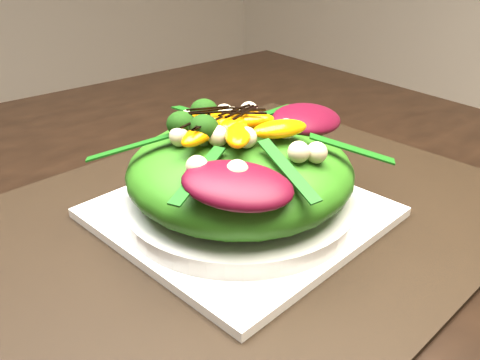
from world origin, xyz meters
TOP-DOWN VIEW (x-y plane):
  - placemat at (0.29, -0.08)m, footprint 0.60×0.48m
  - plate_base at (0.29, -0.08)m, footprint 0.27×0.27m
  - salad_bowl at (0.29, -0.08)m, footprint 0.28×0.28m
  - lettuce_mound at (0.29, -0.08)m, footprint 0.27×0.27m
  - radicchio_leaf at (0.38, -0.08)m, footprint 0.10×0.07m
  - orange_segment at (0.28, -0.06)m, footprint 0.06×0.02m
  - broccoli_floret at (0.23, -0.05)m, footprint 0.04×0.04m
  - macadamia_nut at (0.32, -0.11)m, footprint 0.02×0.02m
  - balsamic_drizzle at (0.28, -0.06)m, footprint 0.04×0.00m

SIDE VIEW (x-z plane):
  - placemat at x=0.29m, z-range 0.75..0.75m
  - plate_base at x=0.29m, z-range 0.75..0.76m
  - salad_bowl at x=0.29m, z-range 0.76..0.78m
  - lettuce_mound at x=0.29m, z-range 0.77..0.84m
  - radicchio_leaf at x=0.38m, z-range 0.83..0.85m
  - orange_segment at x=0.28m, z-range 0.84..0.86m
  - macadamia_nut at x=0.32m, z-range 0.84..0.86m
  - broccoli_floret at x=0.23m, z-range 0.83..0.87m
  - balsamic_drizzle at x=0.28m, z-range 0.86..0.86m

